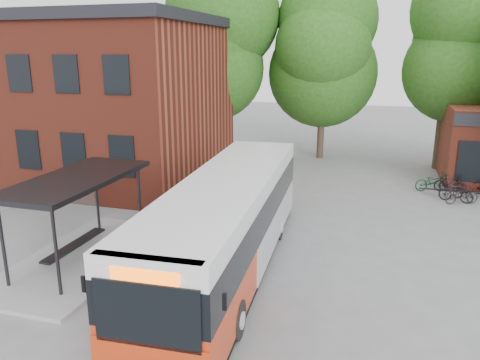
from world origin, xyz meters
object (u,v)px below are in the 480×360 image
(city_bus, at_px, (228,225))
(bicycle_2, at_px, (462,195))
(bicycle_3, at_px, (456,193))
(bicycle_0, at_px, (433,182))
(bus_shelter, at_px, (80,219))
(bicycle_1, at_px, (450,183))

(city_bus, relative_size, bicycle_2, 7.63)
(city_bus, xyz_separation_m, bicycle_3, (7.86, 9.69, -1.07))
(bicycle_0, distance_m, bicycle_3, 1.82)
(bicycle_0, xyz_separation_m, bicycle_3, (0.84, -1.62, -0.03))
(bus_shelter, relative_size, bicycle_0, 3.81)
(city_bus, relative_size, bicycle_1, 8.02)
(bicycle_2, relative_size, bicycle_3, 1.04)
(bicycle_0, relative_size, bicycle_3, 1.21)
(city_bus, distance_m, bicycle_1, 13.77)
(bus_shelter, distance_m, bicycle_1, 17.44)
(bicycle_1, bearing_deg, bicycle_0, 94.83)
(city_bus, xyz_separation_m, bicycle_1, (7.80, 11.30, -1.08))
(bus_shelter, relative_size, city_bus, 0.58)
(city_bus, xyz_separation_m, bicycle_2, (8.06, 9.45, -1.11))
(city_bus, xyz_separation_m, bicycle_0, (7.01, 11.30, -1.04))
(bus_shelter, distance_m, bicycle_3, 16.43)
(bicycle_1, bearing_deg, city_bus, 150.49)
(bicycle_0, bearing_deg, bus_shelter, 114.17)
(bicycle_1, relative_size, bicycle_2, 0.95)
(city_bus, height_order, bicycle_1, city_bus)
(bicycle_0, height_order, bicycle_2, bicycle_0)
(bicycle_1, bearing_deg, bicycle_3, -172.81)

